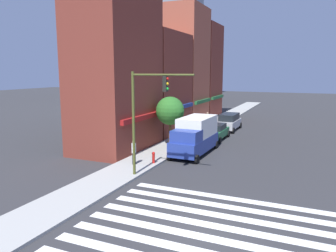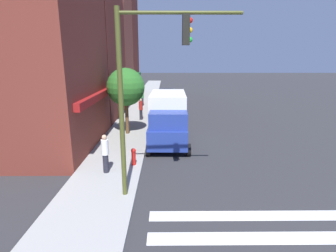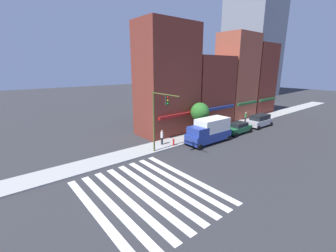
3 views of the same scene
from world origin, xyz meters
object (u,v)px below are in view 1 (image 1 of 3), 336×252
object	(u,v)px
sedan_green	(215,131)
pedestrian_white_shirt	(134,152)
box_truck_blue	(195,135)
fire_hydrant	(153,157)
pedestrian_red_jacket	(192,129)
traffic_signal	(146,108)
suv_silver	(229,121)
street_tree	(170,111)
pedestrian_green_top	(207,119)

from	to	relation	value
sedan_green	pedestrian_white_shirt	distance (m)	11.86
sedan_green	pedestrian_white_shirt	size ratio (longest dim) A/B	2.49
box_truck_blue	fire_hydrant	world-z (taller)	box_truck_blue
pedestrian_red_jacket	fire_hydrant	world-z (taller)	pedestrian_red_jacket
fire_hydrant	pedestrian_red_jacket	bearing A→B (deg)	3.16
pedestrian_red_jacket	box_truck_blue	bearing A→B (deg)	79.78
pedestrian_red_jacket	fire_hydrant	distance (m)	9.87
traffic_signal	fire_hydrant	world-z (taller)	traffic_signal
pedestrian_red_jacket	fire_hydrant	xyz separation A→B (m)	(-9.85, -0.54, -0.46)
traffic_signal	suv_silver	world-z (taller)	traffic_signal
traffic_signal	street_tree	bearing A→B (deg)	13.13
traffic_signal	street_tree	size ratio (longest dim) A/B	1.52
pedestrian_white_shirt	fire_hydrant	size ratio (longest dim) A/B	2.10
street_tree	pedestrian_red_jacket	bearing A→B (deg)	-7.51
traffic_signal	pedestrian_red_jacket	bearing A→B (deg)	6.37
traffic_signal	street_tree	world-z (taller)	traffic_signal
traffic_signal	pedestrian_green_top	xyz separation A→B (m)	(19.70, 1.90, -3.48)
box_truck_blue	pedestrian_green_top	distance (m)	12.80
pedestrian_red_jacket	street_tree	bearing A→B (deg)	49.99
pedestrian_green_top	street_tree	xyz separation A→B (m)	(-11.25, 0.07, 2.25)
traffic_signal	pedestrian_white_shirt	size ratio (longest dim) A/B	3.83
pedestrian_green_top	fire_hydrant	xyz separation A→B (m)	(-16.87, -1.03, -0.46)
sedan_green	box_truck_blue	bearing A→B (deg)	-179.86
pedestrian_white_shirt	box_truck_blue	bearing A→B (deg)	-5.74
suv_silver	sedan_green	bearing A→B (deg)	-179.57
suv_silver	fire_hydrant	distance (m)	16.60
traffic_signal	fire_hydrant	size ratio (longest dim) A/B	8.06
pedestrian_white_shirt	street_tree	bearing A→B (deg)	22.44
suv_silver	fire_hydrant	world-z (taller)	suv_silver
sedan_green	suv_silver	bearing A→B (deg)	0.14
sedan_green	traffic_signal	bearing A→B (deg)	176.63
sedan_green	fire_hydrant	xyz separation A→B (m)	(-10.66, 1.70, -0.23)
sedan_green	street_tree	bearing A→B (deg)	151.10
traffic_signal	pedestrian_red_jacket	size ratio (longest dim) A/B	3.83
box_truck_blue	sedan_green	distance (m)	6.34
suv_silver	pedestrian_red_jacket	world-z (taller)	suv_silver
box_truck_blue	sedan_green	world-z (taller)	box_truck_blue
pedestrian_white_shirt	suv_silver	bearing A→B (deg)	13.56
suv_silver	pedestrian_green_top	size ratio (longest dim) A/B	2.66
pedestrian_white_shirt	street_tree	distance (m)	6.85
pedestrian_green_top	traffic_signal	bearing A→B (deg)	-86.44
sedan_green	pedestrian_red_jacket	xyz separation A→B (m)	(-0.82, 2.24, 0.23)
sedan_green	pedestrian_red_jacket	distance (m)	2.40
box_truck_blue	pedestrian_green_top	bearing A→B (deg)	13.58
box_truck_blue	pedestrian_green_top	xyz separation A→B (m)	(12.49, 2.73, -0.51)
box_truck_blue	sedan_green	size ratio (longest dim) A/B	1.42
fire_hydrant	street_tree	size ratio (longest dim) A/B	0.19
fire_hydrant	suv_silver	bearing A→B (deg)	-5.88
street_tree	traffic_signal	bearing A→B (deg)	-166.87
box_truck_blue	fire_hydrant	xyz separation A→B (m)	(-4.37, 1.70, -0.97)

